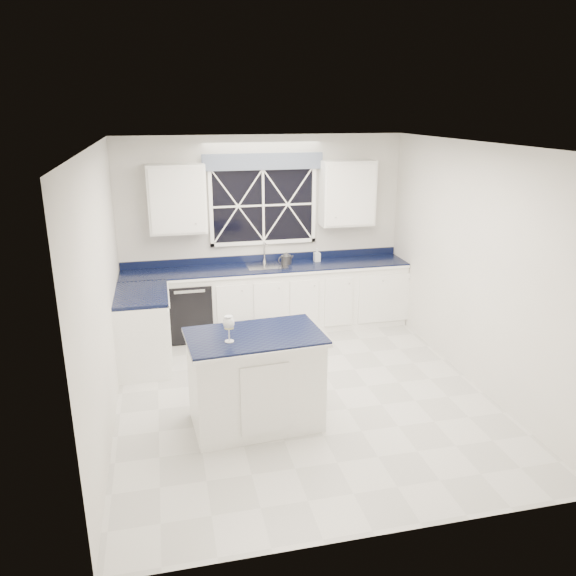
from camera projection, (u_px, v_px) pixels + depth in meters
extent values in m
plane|color=beige|center=(301.00, 393.00, 6.27)|extent=(4.50, 4.50, 0.00)
cube|color=beige|center=(263.00, 233.00, 7.94)|extent=(4.00, 0.10, 2.70)
cube|color=white|center=(268.00, 300.00, 7.94)|extent=(3.98, 0.60, 0.90)
cube|color=white|center=(143.00, 331.00, 6.84)|extent=(0.60, 1.00, 0.90)
cube|color=black|center=(267.00, 268.00, 7.80)|extent=(3.98, 0.64, 0.04)
cube|color=black|center=(189.00, 308.00, 7.72)|extent=(0.60, 0.58, 0.82)
cube|color=black|center=(263.00, 205.00, 7.79)|extent=(1.40, 0.02, 1.00)
cube|color=slate|center=(263.00, 162.00, 7.55)|extent=(1.65, 0.04, 0.22)
cube|color=white|center=(177.00, 199.00, 7.37)|extent=(0.75, 0.34, 0.90)
cube|color=white|center=(347.00, 193.00, 7.87)|extent=(0.75, 0.34, 0.90)
cylinder|color=#B7B7B9|center=(264.00, 261.00, 7.99)|extent=(0.05, 0.05, 0.04)
cylinder|color=#B7B7B9|center=(264.00, 251.00, 7.95)|extent=(0.02, 0.02, 0.28)
cylinder|color=#B7B7B9|center=(265.00, 244.00, 7.82)|extent=(0.02, 0.18, 0.02)
cube|color=white|center=(255.00, 382.00, 5.54)|extent=(1.29, 0.81, 0.93)
cube|color=black|center=(255.00, 336.00, 5.39)|extent=(1.35, 0.88, 0.04)
cube|color=#A1A19D|center=(242.00, 348.00, 7.42)|extent=(1.23, 0.87, 0.01)
cube|color=#101938|center=(242.00, 348.00, 7.42)|extent=(1.08, 0.73, 0.01)
cylinder|color=#2E2E30|center=(286.00, 260.00, 7.90)|extent=(0.18, 0.18, 0.12)
cone|color=#2E2E30|center=(286.00, 254.00, 7.87)|extent=(0.15, 0.15, 0.05)
torus|color=#2E2E30|center=(281.00, 260.00, 7.86)|extent=(0.10, 0.04, 0.10)
cylinder|color=#2E2E30|center=(292.00, 258.00, 7.93)|extent=(0.06, 0.03, 0.08)
cylinder|color=silver|center=(229.00, 341.00, 5.22)|extent=(0.08, 0.08, 0.01)
cylinder|color=silver|center=(229.00, 334.00, 5.20)|extent=(0.01, 0.01, 0.13)
ellipsoid|color=silver|center=(229.00, 323.00, 5.16)|extent=(0.11, 0.11, 0.13)
cylinder|color=#DBD474|center=(229.00, 325.00, 5.17)|extent=(0.09, 0.09, 0.06)
imported|color=silver|center=(317.00, 255.00, 8.02)|extent=(0.09, 0.09, 0.19)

